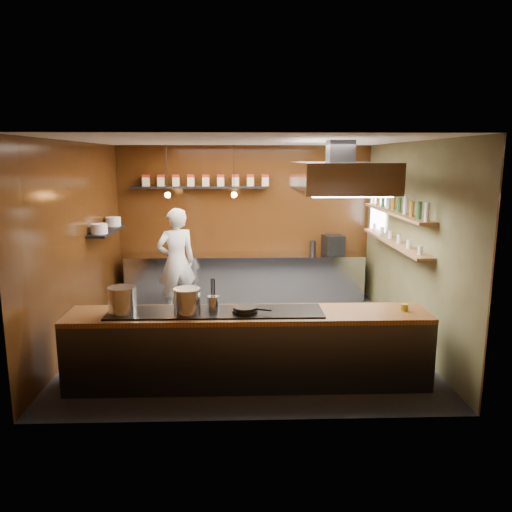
{
  "coord_description": "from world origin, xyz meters",
  "views": [
    {
      "loc": [
        -0.1,
        -7.4,
        2.76
      ],
      "look_at": [
        0.16,
        0.4,
        1.22
      ],
      "focal_mm": 35.0,
      "sensor_mm": 36.0,
      "label": 1
    }
  ],
  "objects_px": {
    "stockpot_small": "(187,301)",
    "chef": "(176,262)",
    "extractor_hood": "(340,176)",
    "stockpot_large": "(122,300)",
    "espresso_machine": "(333,244)"
  },
  "relations": [
    {
      "from": "extractor_hood",
      "to": "stockpot_large",
      "type": "xyz_separation_m",
      "value": [
        -2.8,
        -1.24,
        -1.4
      ]
    },
    {
      "from": "stockpot_large",
      "to": "chef",
      "type": "bearing_deg",
      "value": 84.65
    },
    {
      "from": "espresso_machine",
      "to": "chef",
      "type": "distance_m",
      "value": 3.11
    },
    {
      "from": "extractor_hood",
      "to": "stockpot_small",
      "type": "height_order",
      "value": "extractor_hood"
    },
    {
      "from": "espresso_machine",
      "to": "stockpot_large",
      "type": "bearing_deg",
      "value": -142.47
    },
    {
      "from": "stockpot_large",
      "to": "stockpot_small",
      "type": "bearing_deg",
      "value": -1.96
    },
    {
      "from": "stockpot_small",
      "to": "espresso_machine",
      "type": "distance_m",
      "value": 4.6
    },
    {
      "from": "stockpot_large",
      "to": "espresso_machine",
      "type": "xyz_separation_m",
      "value": [
        3.24,
        3.86,
        -0.02
      ]
    },
    {
      "from": "stockpot_large",
      "to": "stockpot_small",
      "type": "distance_m",
      "value": 0.77
    },
    {
      "from": "stockpot_small",
      "to": "chef",
      "type": "xyz_separation_m",
      "value": [
        -0.5,
        2.95,
        -0.14
      ]
    },
    {
      "from": "stockpot_small",
      "to": "espresso_machine",
      "type": "bearing_deg",
      "value": 57.55
    },
    {
      "from": "espresso_machine",
      "to": "chef",
      "type": "relative_size",
      "value": 0.19
    },
    {
      "from": "extractor_hood",
      "to": "stockpot_small",
      "type": "distance_m",
      "value": 2.78
    },
    {
      "from": "chef",
      "to": "espresso_machine",
      "type": "bearing_deg",
      "value": 173.47
    },
    {
      "from": "stockpot_small",
      "to": "chef",
      "type": "distance_m",
      "value": 3.0
    }
  ]
}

